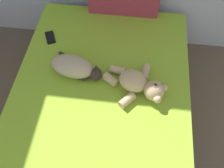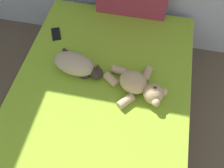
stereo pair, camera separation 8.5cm
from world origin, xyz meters
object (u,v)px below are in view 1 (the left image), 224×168
(cat, at_px, (74,67))
(cell_phone, at_px, (50,37))
(bed, at_px, (100,113))
(teddy_bear, at_px, (139,84))

(cat, xyz_separation_m, cell_phone, (-0.29, 0.34, -0.07))
(bed, height_order, cell_phone, cell_phone)
(bed, bearing_deg, cat, 136.71)
(teddy_bear, xyz_separation_m, cell_phone, (-0.79, 0.44, -0.06))
(bed, bearing_deg, cell_phone, 133.03)
(teddy_bear, bearing_deg, cell_phone, 151.24)
(bed, xyz_separation_m, cell_phone, (-0.51, 0.55, 0.25))
(teddy_bear, relative_size, cell_phone, 2.97)
(cat, bearing_deg, teddy_bear, -10.52)
(bed, bearing_deg, teddy_bear, 21.78)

